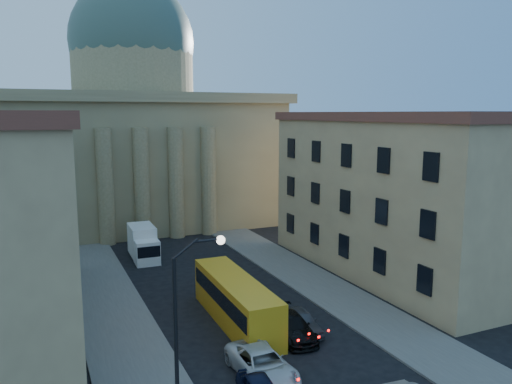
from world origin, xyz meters
TOP-DOWN VIEW (x-y plane):
  - sidewalk_left at (-8.50, 18.00)m, footprint 5.00×60.00m
  - sidewalk_right at (8.50, 18.00)m, footprint 5.00×60.00m
  - church at (0.00, 55.47)m, footprint 68.02×28.76m
  - building_right at (17.00, 22.00)m, footprint 11.60×26.60m
  - street_lamp at (-6.97, 8.00)m, footprint 2.62×0.44m
  - car_left_mid at (-2.23, 9.67)m, footprint 2.70×5.71m
  - car_right_mid at (1.69, 13.49)m, footprint 2.56×5.32m
  - car_right_far at (2.67, 14.01)m, footprint 2.03×4.45m
  - car_right_distant at (0.98, 22.33)m, footprint 1.88×4.70m
  - city_bus at (-0.81, 17.14)m, footprint 2.85×11.34m
  - box_truck at (-3.50, 35.43)m, footprint 2.50×6.00m

SIDE VIEW (x-z plane):
  - sidewalk_left at x=-8.50m, z-range 0.00..0.15m
  - sidewalk_right at x=8.50m, z-range 0.00..0.15m
  - car_right_far at x=2.67m, z-range 0.00..1.48m
  - car_right_mid at x=1.69m, z-range 0.00..1.49m
  - car_right_distant at x=0.98m, z-range 0.00..1.52m
  - car_left_mid at x=-2.23m, z-range 0.00..1.57m
  - box_truck at x=-3.50m, z-range -0.09..3.17m
  - city_bus at x=-0.81m, z-range 0.12..3.30m
  - street_lamp at x=-6.97m, z-range 0.87..9.70m
  - building_right at x=17.00m, z-range 0.07..14.77m
  - church at x=0.00m, z-range -6.42..30.18m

